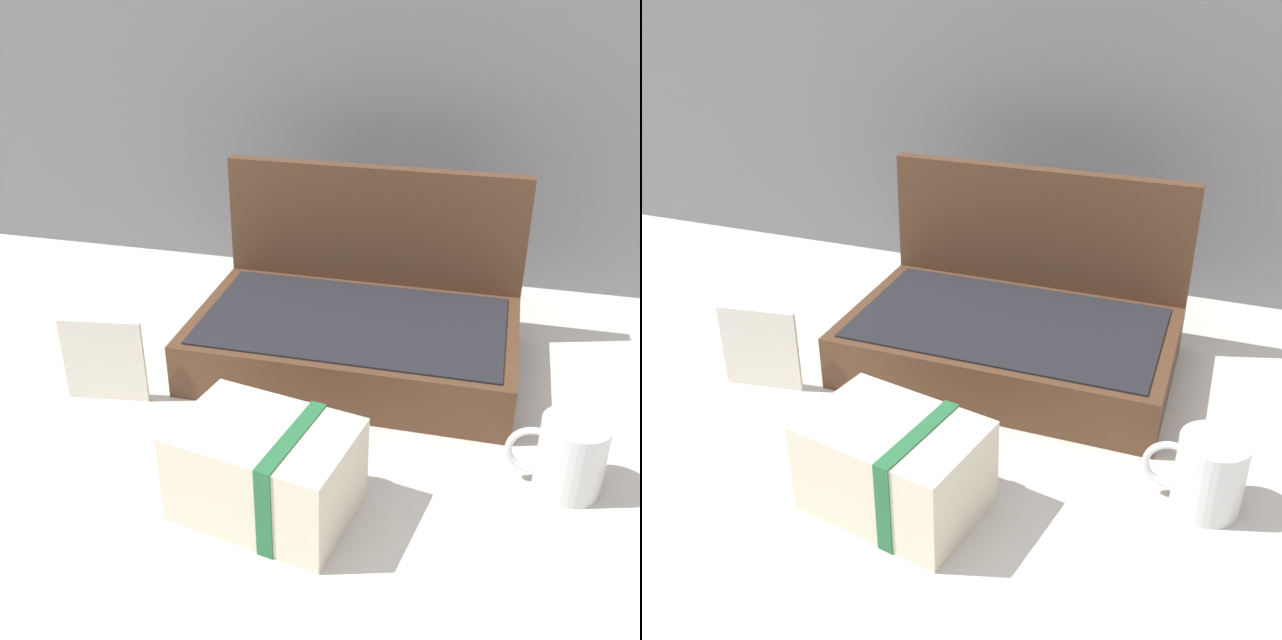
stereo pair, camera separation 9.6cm
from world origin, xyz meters
TOP-DOWN VIEW (x-y plane):
  - ground_plane at (0.00, 0.00)m, footprint 6.00×6.00m
  - open_suitcase at (0.01, 0.20)m, footprint 0.50×0.32m
  - cream_toiletry_bag at (-0.02, -0.18)m, footprint 0.23×0.18m
  - coffee_mug at (0.33, -0.05)m, footprint 0.12×0.08m
  - info_card_left at (-0.32, -0.01)m, footprint 0.12×0.02m

SIDE VIEW (x-z plane):
  - ground_plane at x=0.00m, z-range 0.00..0.00m
  - coffee_mug at x=0.33m, z-range 0.00..0.10m
  - cream_toiletry_bag at x=-0.02m, z-range 0.00..0.12m
  - open_suitcase at x=0.01m, z-range -0.08..0.21m
  - info_card_left at x=-0.32m, z-range 0.00..0.13m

